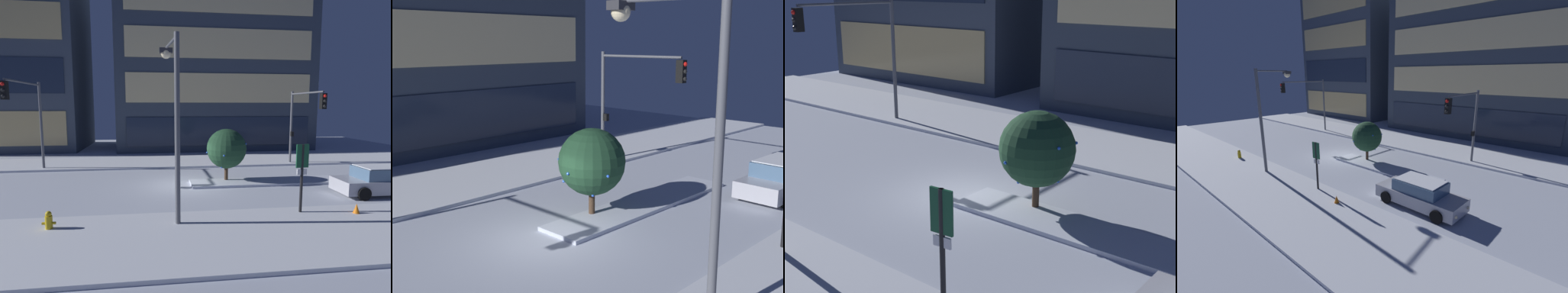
% 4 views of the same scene
% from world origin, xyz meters
% --- Properties ---
extents(ground, '(52.00, 52.00, 0.00)m').
position_xyz_m(ground, '(0.00, 0.00, 0.00)').
color(ground, silver).
extents(curb_strip_near, '(52.00, 5.20, 0.14)m').
position_xyz_m(curb_strip_near, '(0.00, -7.62, 0.07)').
color(curb_strip_near, silver).
rests_on(curb_strip_near, ground).
extents(curb_strip_far, '(52.00, 5.20, 0.14)m').
position_xyz_m(curb_strip_far, '(0.00, 7.62, 0.07)').
color(curb_strip_far, silver).
rests_on(curb_strip_far, ground).
extents(median_strip, '(9.00, 1.80, 0.14)m').
position_xyz_m(median_strip, '(4.86, -0.03, 0.07)').
color(median_strip, silver).
rests_on(median_strip, ground).
extents(office_tower_secondary, '(15.72, 10.12, 19.62)m').
position_xyz_m(office_tower_secondary, '(-17.03, 18.62, 9.81)').
color(office_tower_secondary, '#424C5B').
rests_on(office_tower_secondary, ground).
extents(car_near, '(4.82, 2.12, 1.49)m').
position_xyz_m(car_near, '(9.95, -3.21, 0.71)').
color(car_near, '#B7B7C1').
rests_on(car_near, ground).
extents(traffic_light_corner_far_left, '(0.32, 5.69, 6.22)m').
position_xyz_m(traffic_light_corner_far_left, '(-9.64, 3.55, 4.41)').
color(traffic_light_corner_far_left, '#565960').
rests_on(traffic_light_corner_far_left, ground).
extents(traffic_light_corner_far_right, '(0.32, 5.00, 5.68)m').
position_xyz_m(traffic_light_corner_far_right, '(8.98, 3.84, 3.95)').
color(traffic_light_corner_far_right, '#565960').
rests_on(traffic_light_corner_far_right, ground).
extents(street_lamp_arched, '(0.67, 2.73, 7.19)m').
position_xyz_m(street_lamp_arched, '(-0.95, -5.55, 4.72)').
color(street_lamp_arched, '#565960').
rests_on(street_lamp_arched, ground).
extents(fire_hydrant, '(0.48, 0.26, 0.80)m').
position_xyz_m(fire_hydrant, '(-5.56, -6.24, 0.38)').
color(fire_hydrant, gold).
rests_on(fire_hydrant, ground).
extents(parking_info_sign, '(0.55, 0.12, 3.02)m').
position_xyz_m(parking_info_sign, '(4.36, -5.68, 1.94)').
color(parking_info_sign, black).
rests_on(parking_info_sign, ground).
extents(decorated_tree_median, '(2.42, 2.38, 3.23)m').
position_xyz_m(decorated_tree_median, '(2.58, 0.51, 2.03)').
color(decorated_tree_median, '#473323').
rests_on(decorated_tree_median, ground).
extents(construction_cone, '(0.36, 0.36, 0.55)m').
position_xyz_m(construction_cone, '(6.61, -6.13, 0.28)').
color(construction_cone, orange).
rests_on(construction_cone, ground).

